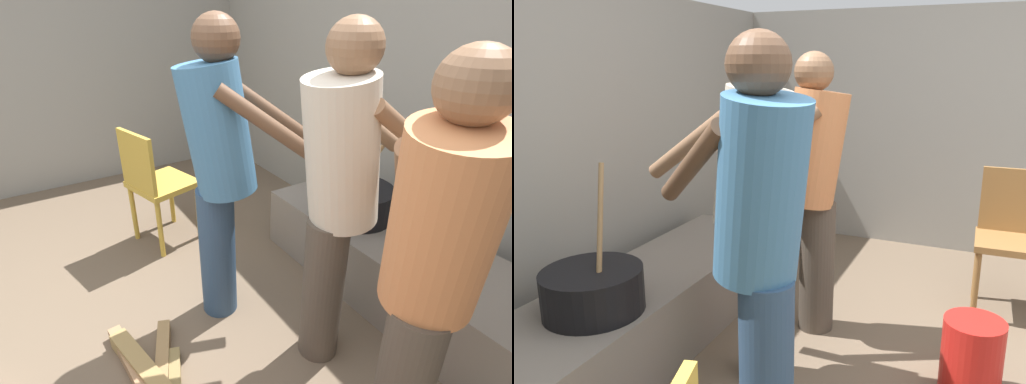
% 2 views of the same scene
% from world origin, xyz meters
% --- Properties ---
extents(block_enclosure_right, '(0.20, 4.65, 1.93)m').
position_xyz_m(block_enclosure_right, '(2.64, 0.00, 0.96)').
color(block_enclosure_right, gray).
rests_on(block_enclosure_right, ground_plane).
extents(hearth_ledge, '(2.08, 0.60, 0.41)m').
position_xyz_m(hearth_ledge, '(0.37, 1.70, 0.21)').
color(hearth_ledge, slate).
rests_on(hearth_ledge, ground_plane).
extents(cooking_pot_main, '(0.45, 0.45, 0.65)m').
position_xyz_m(cooking_pot_main, '(-0.10, 1.66, 0.51)').
color(cooking_pot_main, black).
rests_on(cooking_pot_main, hearth_ledge).
extents(cook_in_blue_shirt, '(0.62, 0.73, 1.61)m').
position_xyz_m(cook_in_blue_shirt, '(-0.21, 0.77, 0.92)').
color(cook_in_blue_shirt, navy).
rests_on(cook_in_blue_shirt, ground_plane).
extents(cook_in_orange_shirt, '(0.63, 0.72, 1.57)m').
position_xyz_m(cook_in_orange_shirt, '(0.86, 0.96, 0.89)').
color(cook_in_orange_shirt, '#4C4238').
rests_on(cook_in_orange_shirt, ground_plane).
extents(cook_in_cream_shirt, '(0.37, 0.69, 1.61)m').
position_xyz_m(cook_in_cream_shirt, '(0.32, 1.07, 0.92)').
color(cook_in_cream_shirt, '#4C4238').
rests_on(cook_in_cream_shirt, ground_plane).
extents(chair_brown_wood, '(0.41, 0.41, 0.88)m').
position_xyz_m(chair_brown_wood, '(1.56, -0.07, 0.49)').
color(chair_brown_wood, olive).
rests_on(chair_brown_wood, ground_plane).
extents(bucket_red_plastic, '(0.28, 0.28, 0.37)m').
position_xyz_m(bucket_red_plastic, '(0.58, 0.07, 0.19)').
color(bucket_red_plastic, red).
rests_on(bucket_red_plastic, ground_plane).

